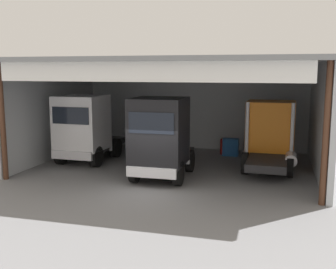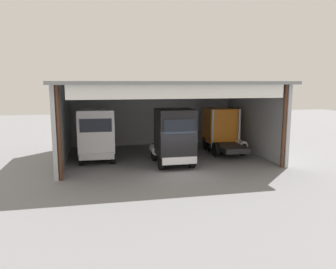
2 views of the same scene
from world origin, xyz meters
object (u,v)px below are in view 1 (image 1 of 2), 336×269
(truck_white_center_bay, at_px, (85,128))
(truck_black_right_bay, at_px, (161,137))
(tool_cart, at_px, (231,147))
(oil_drum, at_px, (225,147))
(truck_orange_yard_outside, at_px, (270,134))

(truck_white_center_bay, distance_m, truck_black_right_bay, 5.40)
(tool_cart, bearing_deg, truck_black_right_bay, -112.28)
(oil_drum, bearing_deg, truck_orange_yard_outside, -47.08)
(truck_white_center_bay, xyz_separation_m, truck_orange_yard_outside, (9.68, 1.33, -0.12))
(truck_black_right_bay, bearing_deg, oil_drum, -108.93)
(truck_white_center_bay, height_order, truck_black_right_bay, truck_black_right_bay)
(truck_black_right_bay, relative_size, truck_orange_yard_outside, 1.02)
(tool_cart, bearing_deg, truck_orange_yard_outside, -48.23)
(truck_orange_yard_outside, height_order, oil_drum, truck_orange_yard_outside)
(oil_drum, relative_size, tool_cart, 0.89)
(truck_orange_yard_outside, bearing_deg, oil_drum, 134.43)
(truck_white_center_bay, bearing_deg, oil_drum, -148.04)
(truck_white_center_bay, height_order, truck_orange_yard_outside, truck_white_center_bay)
(oil_drum, bearing_deg, tool_cart, -38.63)
(truck_orange_yard_outside, relative_size, oil_drum, 5.65)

